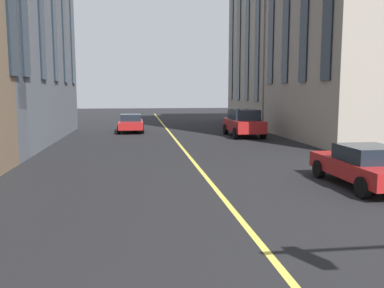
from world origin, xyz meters
The scene contains 5 objects.
lane_centre_line centered at (20.00, 0.00, 0.00)m, with size 80.00×0.16×0.01m.
car_red_mid centered at (29.13, -4.90, 0.97)m, with size 4.70×2.14×1.88m.
car_red_parked_a centered at (13.79, -4.90, 0.70)m, with size 4.40×1.95×1.37m.
car_red_oncoming centered at (33.40, 2.94, 0.70)m, with size 4.40×1.95×1.37m.
building_right_near centered at (39.40, -12.23, 8.28)m, with size 12.33×9.59×16.56m.
Camera 1 is at (1.58, 2.45, 3.09)m, focal length 38.01 mm.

